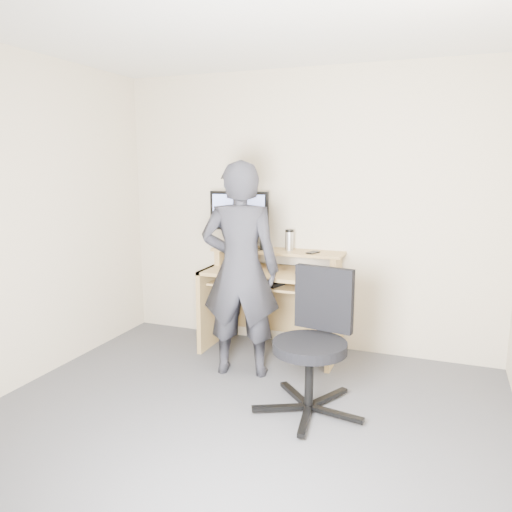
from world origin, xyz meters
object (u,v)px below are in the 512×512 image
Objects in this scene: desk at (275,291)px; monitor at (239,214)px; office_chair at (315,336)px; person at (240,270)px.

desk is 2.18× the size of monitor.
monitor reaches higher than desk.
monitor is at bearing 143.79° from office_chair.
person reaches higher than monitor.
desk is at bearing 132.37° from office_chair.
person reaches higher than office_chair.
desk is at bearing -109.97° from person.
person is at bearing -71.83° from monitor.
monitor is 0.58× the size of office_chair.
desk is 1.26× the size of office_chair.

